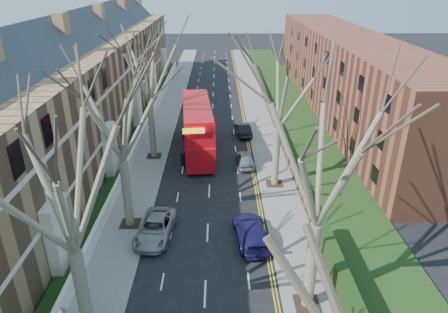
{
  "coord_description": "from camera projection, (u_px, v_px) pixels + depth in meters",
  "views": [
    {
      "loc": [
        0.85,
        -8.69,
        16.83
      ],
      "look_at": [
        1.25,
        20.57,
        3.42
      ],
      "focal_mm": 32.0,
      "sensor_mm": 36.0,
      "label": 1
    }
  ],
  "objects": [
    {
      "name": "flats_right",
      "position": [
        345.0,
        74.0,
        52.13
      ],
      "size": [
        13.97,
        54.0,
        10.0
      ],
      "color": "brown",
      "rests_on": "ground"
    },
    {
      "name": "car_left_far",
      "position": [
        155.0,
        228.0,
        27.83
      ],
      "size": [
        2.78,
        5.17,
        1.38
      ],
      "primitive_type": "imported",
      "rotation": [
        0.0,
        0.0,
        -0.1
      ],
      "color": "gray",
      "rests_on": "ground"
    },
    {
      "name": "tree_left_dist",
      "position": [
        147.0,
        62.0,
        36.3
      ],
      "size": [
        10.5,
        10.5,
        14.71
      ],
      "color": "#6E674E",
      "rests_on": "ground"
    },
    {
      "name": "car_right_far",
      "position": [
        243.0,
        129.0,
        45.53
      ],
      "size": [
        1.9,
        4.25,
        1.35
      ],
      "primitive_type": "imported",
      "rotation": [
        0.0,
        0.0,
        3.26
      ],
      "color": "black",
      "rests_on": "ground"
    },
    {
      "name": "car_right_mid",
      "position": [
        245.0,
        159.0,
        38.26
      ],
      "size": [
        1.73,
        4.01,
        1.35
      ],
      "primitive_type": "imported",
      "rotation": [
        0.0,
        0.0,
        3.18
      ],
      "color": "gray",
      "rests_on": "ground"
    },
    {
      "name": "tree_left_far",
      "position": [
        116.0,
        104.0,
        25.52
      ],
      "size": [
        10.15,
        10.15,
        14.22
      ],
      "color": "#6E674E",
      "rests_on": "ground"
    },
    {
      "name": "double_decker_bus",
      "position": [
        198.0,
        129.0,
        40.59
      ],
      "size": [
        3.79,
        12.18,
        4.97
      ],
      "rotation": [
        0.0,
        0.0,
        3.23
      ],
      "color": "#B20C14",
      "rests_on": "ground"
    },
    {
      "name": "grass_verge_right",
      "position": [
        295.0,
        119.0,
        50.42
      ],
      "size": [
        6.0,
        102.0,
        0.06
      ],
      "color": "#1C3A15",
      "rests_on": "ground"
    },
    {
      "name": "tree_left_mid",
      "position": [
        59.0,
        169.0,
        16.3
      ],
      "size": [
        10.5,
        10.5,
        14.71
      ],
      "color": "#6E674E",
      "rests_on": "ground"
    },
    {
      "name": "front_wall_left",
      "position": [
        140.0,
        140.0,
        42.72
      ],
      "size": [
        0.3,
        78.0,
        1.0
      ],
      "color": "white",
      "rests_on": "ground"
    },
    {
      "name": "pavement_right",
      "position": [
        259.0,
        120.0,
        50.4
      ],
      "size": [
        3.0,
        102.0,
        0.12
      ],
      "primitive_type": "cube",
      "color": "slate",
      "rests_on": "ground"
    },
    {
      "name": "car_right_near",
      "position": [
        251.0,
        231.0,
        27.39
      ],
      "size": [
        2.6,
        5.25,
        1.47
      ],
      "primitive_type": "imported",
      "rotation": [
        0.0,
        0.0,
        3.25
      ],
      "color": "navy",
      "rests_on": "ground"
    },
    {
      "name": "tree_right_far",
      "position": [
        281.0,
        81.0,
        31.11
      ],
      "size": [
        10.15,
        10.15,
        14.22
      ],
      "color": "#6E674E",
      "rests_on": "ground"
    },
    {
      "name": "pavement_left",
      "position": [
        165.0,
        120.0,
        50.25
      ],
      "size": [
        3.0,
        102.0,
        0.12
      ],
      "primitive_type": "cube",
      "color": "slate",
      "rests_on": "ground"
    },
    {
      "name": "terrace_left",
      "position": [
        76.0,
        96.0,
        40.6
      ],
      "size": [
        9.7,
        78.0,
        13.6
      ],
      "color": "olive",
      "rests_on": "ground"
    },
    {
      "name": "tree_right_mid",
      "position": [
        325.0,
        148.0,
        18.26
      ],
      "size": [
        10.5,
        10.5,
        14.71
      ],
      "color": "#6E674E",
      "rests_on": "ground"
    }
  ]
}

